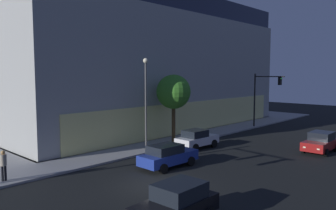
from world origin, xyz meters
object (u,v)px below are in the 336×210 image
Objects in this scene: traffic_light_far_corner at (263,92)px; pedestrian_waiting at (3,163)px; car_blue at (168,156)px; modern_building at (125,65)px; car_black at (176,203)px; street_lamp_sidewalk at (146,92)px; car_white at (197,139)px; sidewalk_tree at (174,92)px; car_red at (320,142)px.

pedestrian_waiting is at bearing 176.92° from traffic_light_far_corner.
modern_building is at bearing 57.95° from car_blue.
pedestrian_waiting is at bearing -145.68° from modern_building.
car_black is (-18.13, -25.48, -6.79)m from modern_building.
street_lamp_sidewalk reaches higher than car_blue.
pedestrian_waiting is 11.43m from car_black.
car_white is at bearing -176.25° from traffic_light_far_corner.
car_black is at bearing -125.43° from modern_building.
street_lamp_sidewalk reaches higher than traffic_light_far_corner.
car_white is (15.31, -2.48, -0.41)m from pedestrian_waiting.
modern_building is 17.21m from street_lamp_sidewalk.
street_lamp_sidewalk is 1.85× the size of car_white.
modern_building is 8.13× the size of car_blue.
car_blue is (9.18, -4.75, -0.41)m from pedestrian_waiting.
sidewalk_tree reaches higher than car_blue.
street_lamp_sidewalk is 14.87m from car_black.
pedestrian_waiting is at bearing -178.09° from sidewalk_tree.
car_black is at bearing -127.76° from street_lamp_sidewalk.
traffic_light_far_corner is 1.54× the size of car_white.
street_lamp_sidewalk reaches higher than pedestrian_waiting.
sidewalk_tree is at bearing -111.98° from modern_building.
traffic_light_far_corner reaches higher than car_white.
car_white is (-5.90, -16.95, -6.82)m from modern_building.
pedestrian_waiting is at bearing -178.56° from street_lamp_sidewalk.
car_red is (5.93, -8.43, 0.00)m from car_white.
pedestrian_waiting is 0.44× the size of car_white.
car_white reaches higher than car_blue.
car_red is (5.66, -11.42, -3.97)m from sidewalk_tree.
modern_building reaches higher than pedestrian_waiting.
modern_building is 8.71× the size of car_black.
car_red is (0.03, -25.38, -6.81)m from modern_building.
car_white is at bearing 20.30° from car_blue.
car_blue is at bearing -27.35° from pedestrian_waiting.
car_blue is (-12.04, -19.22, -6.82)m from modern_building.
car_blue is at bearing 45.75° from car_black.
sidewalk_tree reaches higher than car_red.
car_blue is 13.54m from car_red.
sidewalk_tree is (3.74, 0.22, -0.18)m from street_lamp_sidewalk.
car_black is (3.09, -11.00, -0.38)m from pedestrian_waiting.
modern_building is 4.71× the size of street_lamp_sidewalk.
traffic_light_far_corner reaches higher than pedestrian_waiting.
pedestrian_waiting is at bearing 152.65° from car_blue.
street_lamp_sidewalk is at bearing -123.48° from modern_building.
traffic_light_far_corner is 29.35m from pedestrian_waiting.
car_white is 10.30m from car_red.
car_blue is at bearing -122.05° from modern_building.
modern_building is 19.61× the size of pedestrian_waiting.
car_white is at bearing -9.18° from pedestrian_waiting.
modern_building is at bearing 68.02° from sidewalk_tree.
street_lamp_sidewalk reaches higher than car_black.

